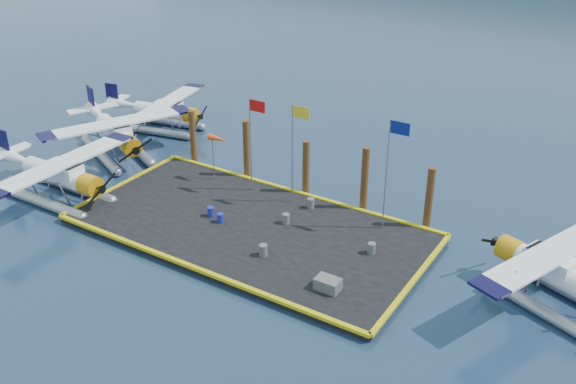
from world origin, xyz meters
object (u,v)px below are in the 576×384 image
Objects in this scene: drum_1 at (263,250)px; flagpole_yellow at (295,140)px; drum_2 at (286,219)px; drum_5 at (311,203)px; flagpole_red at (253,131)px; windsock at (218,140)px; drum_4 at (372,248)px; piling_1 at (247,151)px; piling_0 at (193,139)px; piling_3 at (364,181)px; drum_0 at (211,212)px; crate at (328,284)px; seaplane_c at (165,113)px; seaplane_b at (117,136)px; drum_3 at (220,218)px; flagpole_blue at (391,160)px; piling_4 at (429,201)px; seaplane_a at (61,178)px; piling_2 at (306,170)px; seaplane_d at (556,277)px.

flagpole_yellow reaches higher than drum_1.
drum_2 is (-0.81, 3.50, -0.02)m from drum_1.
drum_5 is 5.56m from flagpole_red.
drum_4 is at bearing -12.66° from windsock.
drum_5 is 0.10× the size of flagpole_yellow.
drum_4 is 12.02m from piling_1.
drum_5 is (-0.54, 5.83, -0.00)m from drum_1.
flagpole_yellow is 1.55× the size of piling_0.
windsock is at bearing -170.47° from piling_3.
piling_0 is (-5.94, 5.68, 1.31)m from drum_0.
drum_0 is 8.32m from piling_0.
seaplane_c is at bearing 150.23° from crate.
seaplane_b reaches higher than drum_1.
drum_2 is 6.72m from crate.
drum_3 is 8.92m from drum_4.
drum_5 is 6.25m from flagpole_blue.
drum_5 is 0.16× the size of piling_4.
piling_3 is (3.80, 1.60, -2.36)m from flagpole_yellow.
flagpole_red is at bearing 178.27° from drum_5.
drum_1 is at bearing 93.60° from seaplane_a.
flagpole_red is at bearing -150.20° from piling_2.
windsock reaches higher than seaplane_c.
piling_3 is at bearing 105.00° from crate.
drum_4 is 4.07m from crate.
drum_3 is 0.14× the size of piling_4.
drum_3 is at bearing -68.39° from piling_1.
crate is at bearing -29.95° from windsock.
flagpole_yellow is (-15.36, 1.67, 2.94)m from seaplane_d.
drum_2 is at bearing -125.47° from piling_3.
flagpole_yellow is (-6.42, 2.73, 3.81)m from drum_4.
drum_3 is at bearing 41.74° from seaplane_c.
flagpole_red is (12.29, -5.42, 2.95)m from seaplane_c.
flagpole_blue is (-9.36, 1.67, 3.11)m from seaplane_d.
drum_1 is 7.27m from flagpole_yellow.
seaplane_a reaches higher than drum_2.
flagpole_red is at bearing 98.52° from drum_3.
drum_4 is (9.68, 1.35, 0.01)m from drum_0.
seaplane_c is at bearing 170.61° from piling_4.
drum_5 is 0.10× the size of flagpole_blue.
seaplane_b is 18.74× the size of drum_3.
flagpole_red is 8.99m from flagpole_blue.
seaplane_b reaches higher than drum_2.
drum_1 is 0.15× the size of piling_1.
drum_5 is (15.83, 0.08, -0.93)m from seaplane_b.
drum_2 is 4.38m from piling_2.
drum_2 is at bearing 177.19° from drum_4.
drum_4 is at bearing 7.94° from drum_0.
drum_2 is 5.19m from piling_3.
seaplane_a reaches higher than seaplane_c.
flagpole_yellow is at bearing -18.79° from piling_1.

